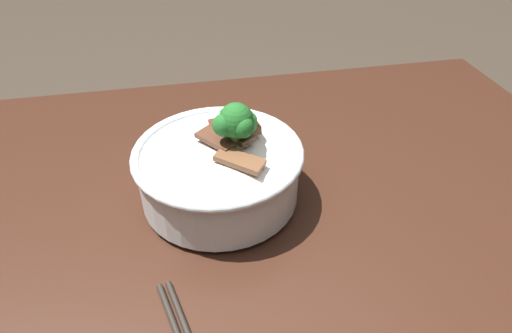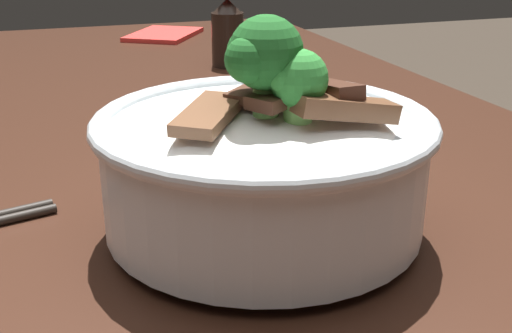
# 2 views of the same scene
# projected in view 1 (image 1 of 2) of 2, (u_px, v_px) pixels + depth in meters

# --- Properties ---
(dining_table) EXTENTS (1.58, 0.95, 0.77)m
(dining_table) POSITION_uv_depth(u_px,v_px,m) (94.00, 314.00, 0.56)
(dining_table) COLOR #381E14
(dining_table) RESTS_ON ground
(rice_bowl) EXTENTS (0.23, 0.23, 0.15)m
(rice_bowl) POSITION_uv_depth(u_px,v_px,m) (220.00, 166.00, 0.59)
(rice_bowl) COLOR silver
(rice_bowl) RESTS_ON dining_table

